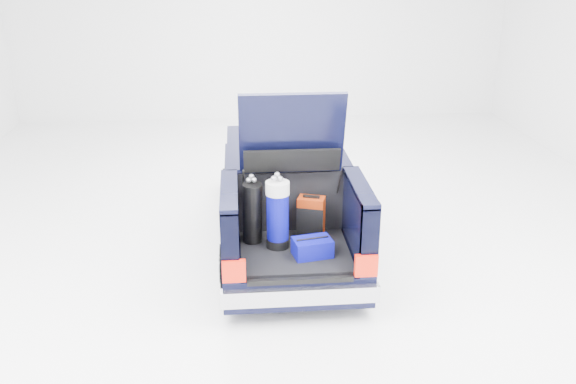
{
  "coord_description": "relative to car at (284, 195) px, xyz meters",
  "views": [
    {
      "loc": [
        -0.65,
        -8.08,
        4.03
      ],
      "look_at": [
        0.0,
        -0.5,
        0.97
      ],
      "focal_mm": 38.0,
      "sensor_mm": 36.0,
      "label": 1
    }
  ],
  "objects": [
    {
      "name": "blue_duffel",
      "position": [
        0.19,
        -1.74,
        0.04
      ],
      "size": [
        0.5,
        0.38,
        0.24
      ],
      "rotation": [
        0.0,
        0.0,
        0.2
      ],
      "color": "#06057B",
      "rests_on": "car"
    },
    {
      "name": "red_suitcase",
      "position": [
        0.25,
        -1.19,
        0.19
      ],
      "size": [
        0.38,
        0.31,
        0.55
      ],
      "rotation": [
        0.0,
        0.0,
        -0.31
      ],
      "color": "maroon",
      "rests_on": "car"
    },
    {
      "name": "ground",
      "position": [
        0.0,
        -0.11,
        -0.67
      ],
      "size": [
        14.0,
        14.0,
        0.0
      ],
      "primitive_type": "plane",
      "color": "white",
      "rests_on": "ground"
    },
    {
      "name": "black_golf_bag",
      "position": [
        -0.5,
        -1.31,
        0.32
      ],
      "size": [
        0.32,
        0.35,
        0.88
      ],
      "rotation": [
        0.0,
        0.0,
        0.34
      ],
      "color": "black",
      "rests_on": "car"
    },
    {
      "name": "car",
      "position": [
        0.0,
        0.0,
        0.0
      ],
      "size": [
        1.87,
        4.65,
        2.47
      ],
      "color": "black",
      "rests_on": "ground"
    },
    {
      "name": "blue_golf_bag",
      "position": [
        -0.2,
        -1.47,
        0.36
      ],
      "size": [
        0.37,
        0.37,
        0.96
      ],
      "rotation": [
        0.0,
        0.0,
        -0.37
      ],
      "color": "black",
      "rests_on": "car"
    }
  ]
}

